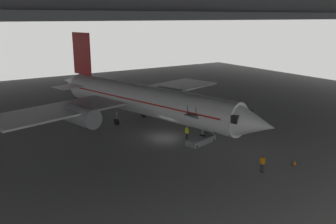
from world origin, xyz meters
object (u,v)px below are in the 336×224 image
object	(u,v)px
crew_worker_near_nose	(262,163)
crew_worker_by_stairs	(187,132)
airplane_main	(141,99)
boarding_stairs	(200,137)
traffic_cone_orange	(295,162)

from	to	relation	value
crew_worker_near_nose	crew_worker_by_stairs	xyz separation A→B (m)	(-0.52, 11.57, -0.02)
crew_worker_near_nose	crew_worker_by_stairs	distance (m)	11.59
airplane_main	boarding_stairs	distance (m)	11.14
airplane_main	boarding_stairs	size ratio (longest dim) A/B	8.03
boarding_stairs	traffic_cone_orange	size ratio (longest dim) A/B	7.98
crew_worker_near_nose	boarding_stairs	bearing A→B (deg)	89.13
boarding_stairs	crew_worker_near_nose	bearing A→B (deg)	-90.87
crew_worker_near_nose	airplane_main	bearing A→B (deg)	95.33
crew_worker_near_nose	traffic_cone_orange	xyz separation A→B (m)	(4.13, -0.54, -0.71)
boarding_stairs	crew_worker_near_nose	distance (m)	9.76
crew_worker_near_nose	traffic_cone_orange	size ratio (longest dim) A/B	2.91
airplane_main	traffic_cone_orange	xyz separation A→B (m)	(6.03, -20.87, -3.27)
airplane_main	boarding_stairs	xyz separation A→B (m)	(2.05, -10.58, -2.82)
crew_worker_by_stairs	boarding_stairs	bearing A→B (deg)	-69.64
boarding_stairs	crew_worker_by_stairs	size ratio (longest dim) A/B	2.78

